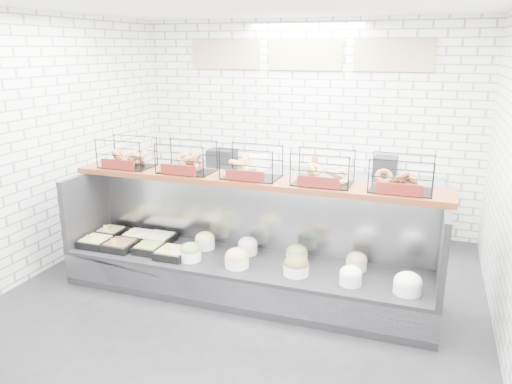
% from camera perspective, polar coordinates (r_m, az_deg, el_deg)
% --- Properties ---
extents(ground, '(5.50, 5.50, 0.00)m').
position_cam_1_polar(ground, '(5.34, -2.45, -12.94)').
color(ground, black).
rests_on(ground, ground).
extents(room_shell, '(5.02, 5.51, 3.01)m').
position_cam_1_polar(room_shell, '(5.25, -0.23, 10.31)').
color(room_shell, white).
rests_on(room_shell, ground).
extents(display_case, '(4.00, 0.90, 1.20)m').
position_cam_1_polar(display_case, '(5.47, -1.31, -8.26)').
color(display_case, black).
rests_on(display_case, ground).
extents(bagel_shelf, '(4.10, 0.50, 0.40)m').
position_cam_1_polar(bagel_shelf, '(5.29, -0.55, 2.86)').
color(bagel_shelf, '#502311').
rests_on(bagel_shelf, display_case).
extents(prep_counter, '(4.00, 0.60, 1.20)m').
position_cam_1_polar(prep_counter, '(7.29, 4.60, -0.84)').
color(prep_counter, '#93969B').
rests_on(prep_counter, ground).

